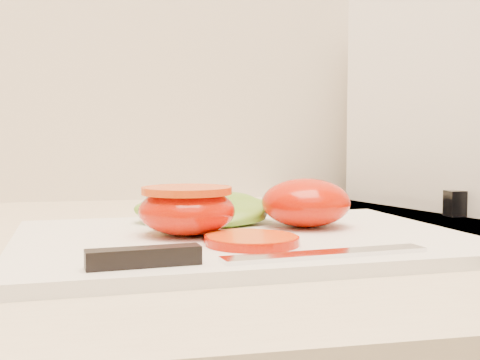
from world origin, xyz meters
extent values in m
cube|color=beige|center=(0.00, 1.68, 0.92)|extent=(3.92, 0.65, 0.03)
cube|color=white|center=(0.03, 1.60, 0.94)|extent=(0.39, 0.29, 0.01)
ellipsoid|color=red|center=(0.09, 1.63, 0.96)|extent=(0.08, 0.08, 0.04)
ellipsoid|color=red|center=(-0.02, 1.60, 0.96)|extent=(0.08, 0.08, 0.04)
cylinder|color=#B91908|center=(-0.02, 1.60, 0.98)|extent=(0.08, 0.08, 0.01)
cylinder|color=orange|center=(0.02, 1.55, 0.94)|extent=(0.07, 0.07, 0.01)
cylinder|color=orange|center=(0.02, 1.56, 0.94)|extent=(0.06, 0.06, 0.01)
ellipsoid|color=#579728|center=(0.01, 1.68, 0.95)|extent=(0.15, 0.11, 0.03)
cube|color=silver|center=(0.06, 1.49, 0.94)|extent=(0.15, 0.04, 0.00)
cube|color=black|center=(-0.06, 1.49, 0.95)|extent=(0.07, 0.02, 0.01)
cube|color=white|center=(0.39, 1.85, 1.08)|extent=(0.26, 0.29, 0.30)
camera|label=1|loc=(-0.08, 1.11, 1.02)|focal=45.00mm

